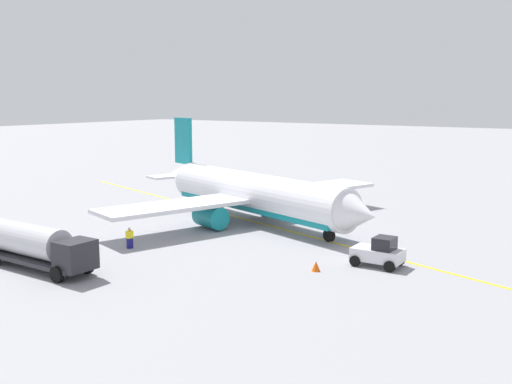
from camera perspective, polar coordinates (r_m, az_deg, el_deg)
name	(u,v)px	position (r m, az deg, el deg)	size (l,w,h in m)	color
ground_plane	(256,222)	(58.59, 0.00, -2.90)	(400.00, 400.00, 0.00)	#939399
airplane	(253,194)	(58.46, -0.29, -0.21)	(31.07, 31.35, 9.82)	white
fuel_tanker	(35,245)	(45.49, -20.36, -4.73)	(11.15, 2.88, 3.15)	#2D2D33
pushback_tug	(379,253)	(44.30, 11.66, -5.68)	(3.64, 2.37, 2.20)	silver
refueling_worker	(130,238)	(49.50, -11.97, -4.35)	(0.46, 0.58, 1.71)	navy
safety_cone_nose	(316,266)	(42.56, 5.74, -7.05)	(0.64, 0.64, 0.71)	#F2590F
safety_cone_wingtip	(357,257)	(45.56, 9.61, -6.09)	(0.58, 0.58, 0.65)	#F2590F
taxi_line_marking	(256,222)	(58.59, 0.00, -2.89)	(73.73, 0.30, 0.01)	yellow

